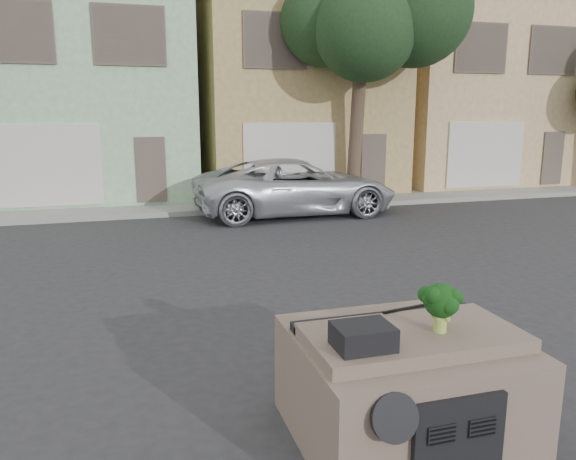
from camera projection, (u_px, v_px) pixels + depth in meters
name	position (u px, v px, depth m)	size (l,w,h in m)	color
ground_plane	(303.00, 323.00, 8.19)	(120.00, 120.00, 0.00)	#303033
sidewalk	(202.00, 205.00, 18.02)	(40.00, 3.00, 0.15)	gray
townhouse_mint	(85.00, 89.00, 20.02)	(7.20, 8.20, 7.55)	#A0CD9D
townhouse_tan	(286.00, 91.00, 22.11)	(7.20, 8.20, 7.55)	tan
townhouse_beige	(453.00, 93.00, 24.19)	(7.20, 8.20, 7.55)	#D6B07A
silver_pickup	(296.00, 214.00, 16.75)	(2.76, 5.98, 1.66)	silver
tree_near	(358.00, 72.00, 17.88)	(4.40, 4.00, 8.50)	#1D381B
car_dashboard	(403.00, 381.00, 5.26)	(2.00, 1.80, 1.12)	#736051
instrument_hump	(363.00, 336.00, 4.64)	(0.48, 0.38, 0.20)	black
wiper_arm	(412.00, 307.00, 5.58)	(0.70, 0.03, 0.02)	black
broccoli	(441.00, 307.00, 4.94)	(0.38, 0.38, 0.46)	black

